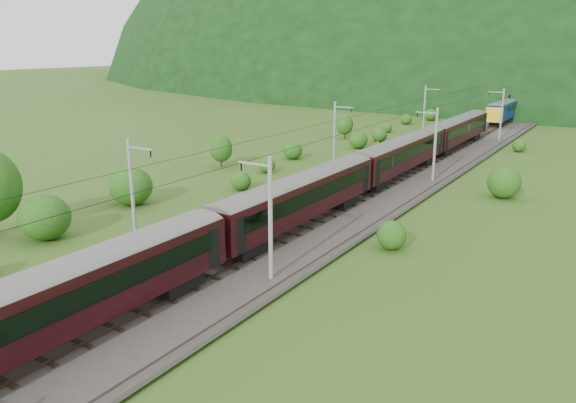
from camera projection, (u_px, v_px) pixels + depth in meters
The scene contains 14 objects.
ground at pixel (198, 263), 39.54m from camera, with size 600.00×600.00×0.00m, color #3A571B.
railbed at pixel (277, 224), 47.62m from camera, with size 14.00×220.00×0.30m, color #38332D.
track_left at pixel (254, 217), 48.80m from camera, with size 2.40×220.00×0.27m.
track_right at pixel (301, 226), 46.32m from camera, with size 2.40×220.00×0.27m.
catenary_left at pixel (335, 133), 67.48m from camera, with size 2.54×192.28×8.00m.
catenary_right at pixel (434, 143), 61.15m from camera, with size 2.54×192.28×8.00m.
overhead_wires at pixel (276, 143), 45.74m from camera, with size 4.83×198.00×0.03m.
mountain_ridge at pixel (375, 69), 345.20m from camera, with size 336.00×280.00×132.00m, color black.
train at pixel (297, 191), 44.97m from camera, with size 2.93×161.37×5.09m.
hazard_post_near at pixel (430, 145), 80.01m from camera, with size 0.15×0.15×1.42m, color red.
hazard_post_far at pixel (360, 178), 59.88m from camera, with size 0.18×0.18×1.65m, color red.
signal at pixel (378, 148), 75.17m from camera, with size 0.22×0.22×2.00m.
vegetation_left at pixel (68, 201), 46.54m from camera, with size 11.72×144.93×7.03m.
vegetation_right at pixel (399, 247), 39.22m from camera, with size 7.04×101.12×2.93m.
Camera 1 is at (25.14, -27.72, 14.89)m, focal length 35.00 mm.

